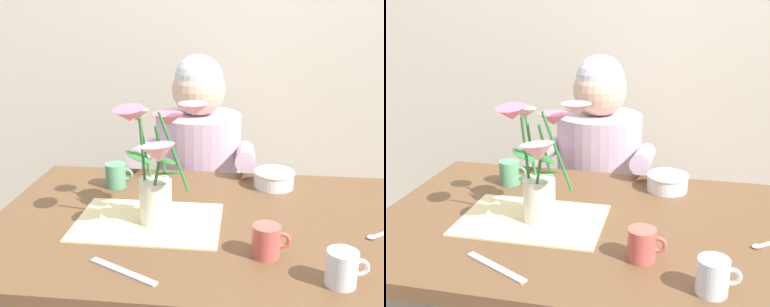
% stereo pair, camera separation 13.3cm
% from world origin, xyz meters
% --- Properties ---
extents(wood_panel_backdrop, '(4.00, 0.10, 2.50)m').
position_xyz_m(wood_panel_backdrop, '(0.00, 1.05, 1.25)').
color(wood_panel_backdrop, beige).
rests_on(wood_panel_backdrop, ground_plane).
extents(dining_table, '(1.20, 0.80, 0.74)m').
position_xyz_m(dining_table, '(0.00, 0.00, 0.64)').
color(dining_table, brown).
rests_on(dining_table, ground_plane).
extents(seated_person, '(0.45, 0.47, 1.14)m').
position_xyz_m(seated_person, '(-0.08, 0.62, 0.56)').
color(seated_person, '#4C4C56').
rests_on(seated_person, ground_plane).
extents(striped_placemat, '(0.40, 0.28, 0.00)m').
position_xyz_m(striped_placemat, '(-0.15, -0.03, 0.74)').
color(striped_placemat, beige).
rests_on(striped_placemat, dining_table).
extents(flower_vase, '(0.27, 0.28, 0.34)m').
position_xyz_m(flower_vase, '(-0.12, -0.04, 0.92)').
color(flower_vase, silver).
rests_on(flower_vase, dining_table).
extents(ceramic_bowl, '(0.14, 0.14, 0.06)m').
position_xyz_m(ceramic_bowl, '(0.21, 0.28, 0.77)').
color(ceramic_bowl, white).
rests_on(ceramic_bowl, dining_table).
extents(dinner_knife, '(0.18, 0.10, 0.00)m').
position_xyz_m(dinner_knife, '(-0.16, -0.29, 0.74)').
color(dinner_knife, silver).
rests_on(dinner_knife, dining_table).
extents(tea_cup, '(0.09, 0.07, 0.08)m').
position_xyz_m(tea_cup, '(0.17, -0.18, 0.78)').
color(tea_cup, '#CC564C').
rests_on(tea_cup, dining_table).
extents(coffee_cup, '(0.09, 0.07, 0.08)m').
position_xyz_m(coffee_cup, '(-0.31, 0.22, 0.78)').
color(coffee_cup, '#569970').
rests_on(coffee_cup, dining_table).
extents(ceramic_mug, '(0.09, 0.07, 0.08)m').
position_xyz_m(ceramic_mug, '(0.32, -0.28, 0.78)').
color(ceramic_mug, silver).
rests_on(ceramic_mug, dining_table).
extents(spoon_1, '(0.10, 0.08, 0.01)m').
position_xyz_m(spoon_1, '(0.46, -0.04, 0.74)').
color(spoon_1, silver).
rests_on(spoon_1, dining_table).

